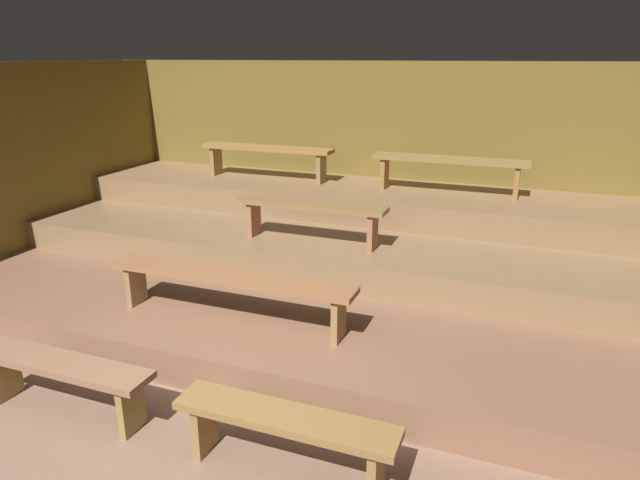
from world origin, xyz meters
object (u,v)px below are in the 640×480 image
at_px(bench_floor_left, 63,372).
at_px(bench_upper_right, 449,164).
at_px(bench_middle_center, 311,211).
at_px(bench_floor_right, 285,427).
at_px(bench_upper_left, 267,153).
at_px(bench_lower_center, 229,282).

xyz_separation_m(bench_floor_left, bench_upper_right, (1.87, 3.65, 0.85)).
bearing_deg(bench_middle_center, bench_floor_right, -71.56).
bearing_deg(bench_floor_left, bench_upper_right, 62.84).
height_order(bench_floor_right, bench_upper_left, bench_upper_left).
bearing_deg(bench_floor_right, bench_middle_center, 108.44).
distance_m(bench_floor_right, bench_lower_center, 1.50).
height_order(bench_lower_center, bench_upper_left, bench_upper_left).
relative_size(bench_floor_right, bench_lower_center, 0.64).
xyz_separation_m(bench_floor_right, bench_upper_right, (0.29, 3.65, 0.85)).
height_order(bench_floor_left, bench_middle_center, bench_middle_center).
bearing_deg(bench_upper_left, bench_floor_left, -85.52).
bearing_deg(bench_upper_left, bench_floor_right, -62.84).
bearing_deg(bench_lower_center, bench_upper_right, 63.78).
bearing_deg(bench_lower_center, bench_floor_left, -119.27).
bearing_deg(bench_upper_right, bench_floor_left, -117.16).
distance_m(bench_floor_left, bench_lower_center, 1.30).
relative_size(bench_middle_center, bench_upper_right, 0.89).
xyz_separation_m(bench_floor_right, bench_upper_left, (-1.87, 3.65, 0.85)).
bearing_deg(bench_upper_left, bench_middle_center, -49.93).
height_order(bench_floor_right, bench_middle_center, bench_middle_center).
relative_size(bench_middle_center, bench_upper_left, 0.89).
relative_size(bench_floor_right, bench_upper_left, 0.79).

